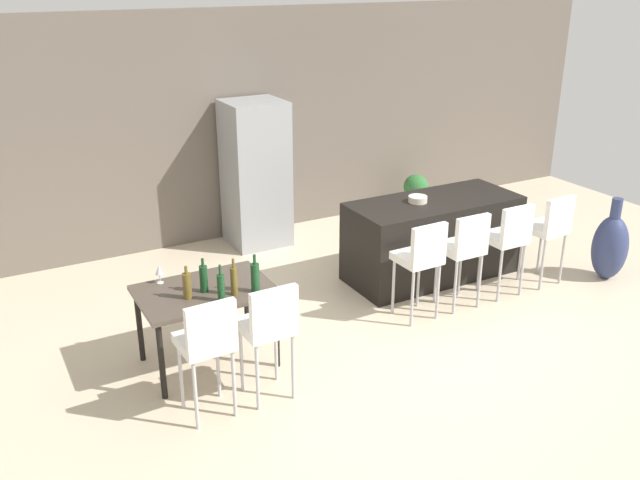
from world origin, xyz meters
TOP-DOWN VIEW (x-y plane):
  - ground_plane at (0.00, 0.00)m, footprint 10.00×10.00m
  - back_wall at (0.00, 3.03)m, footprint 10.00×0.12m
  - kitchen_island at (0.72, 0.68)m, footprint 1.98×0.84m
  - bar_chair_left at (-0.04, -0.12)m, footprint 0.41×0.41m
  - bar_chair_middle at (0.50, -0.12)m, footprint 0.40×0.40m
  - bar_chair_right at (1.09, -0.12)m, footprint 0.40×0.40m
  - bar_chair_far at (1.70, -0.12)m, footprint 0.42×0.42m
  - dining_table at (-2.21, 0.09)m, footprint 1.16×0.80m
  - dining_chair_near at (-2.47, -0.67)m, footprint 0.42×0.42m
  - dining_chair_far at (-1.95, -0.67)m, footprint 0.40×0.40m
  - wine_bottle_corner at (-2.23, 0.05)m, footprint 0.07×0.07m
  - wine_bottle_middle at (-2.16, -0.18)m, footprint 0.06×0.06m
  - wine_bottle_right at (-2.39, -0.00)m, footprint 0.07×0.07m
  - wine_bottle_left at (-1.84, -0.16)m, footprint 0.08×0.08m
  - wine_bottle_far at (-2.02, -0.12)m, footprint 0.06×0.06m
  - wine_glass_near at (-2.51, 0.41)m, footprint 0.07×0.07m
  - refrigerator at (-0.63, 2.59)m, footprint 0.72×0.68m
  - fruit_bowl at (0.50, 0.71)m, footprint 0.21×0.21m
  - floor_vase at (2.45, -0.35)m, footprint 0.40×0.40m
  - potted_plant at (1.87, 2.58)m, footprint 0.36×0.36m

SIDE VIEW (x-z plane):
  - ground_plane at x=0.00m, z-range 0.00..0.00m
  - potted_plant at x=1.87m, z-range 0.04..0.60m
  - floor_vase at x=2.45m, z-range -0.09..0.87m
  - kitchen_island at x=0.72m, z-range 0.00..0.92m
  - dining_table at x=-2.21m, z-range 0.29..1.03m
  - bar_chair_left at x=-0.04m, z-range 0.17..1.22m
  - bar_chair_middle at x=0.50m, z-range 0.17..1.22m
  - bar_chair_right at x=1.09m, z-range 0.17..1.22m
  - bar_chair_far at x=1.70m, z-range 0.17..1.22m
  - dining_chair_near at x=-2.47m, z-range 0.17..1.22m
  - dining_chair_far at x=-1.95m, z-range 0.17..1.22m
  - wine_bottle_right at x=-2.39m, z-range 0.71..1.01m
  - wine_glass_near at x=-2.51m, z-range 0.78..0.95m
  - wine_bottle_corner at x=-2.23m, z-range 0.71..1.02m
  - wine_bottle_middle at x=-2.16m, z-range 0.70..1.03m
  - wine_bottle_far at x=-2.02m, z-range 0.71..1.04m
  - wine_bottle_left at x=-1.84m, z-range 0.70..1.05m
  - refrigerator at x=-0.63m, z-range 0.00..1.84m
  - fruit_bowl at x=0.50m, z-range 0.92..0.99m
  - back_wall at x=0.00m, z-range 0.00..2.90m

